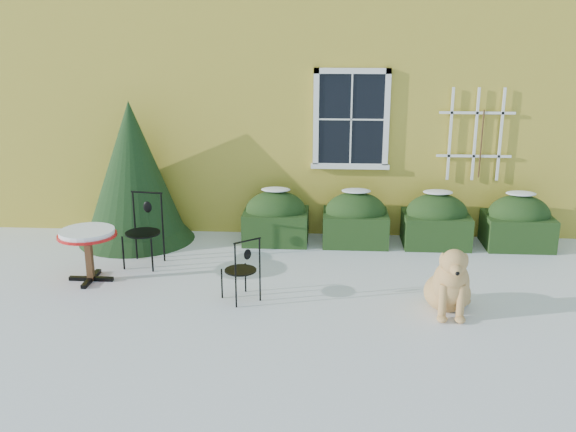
# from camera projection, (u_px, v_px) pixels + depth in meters

# --- Properties ---
(ground) EXTENTS (80.00, 80.00, 0.00)m
(ground) POSITION_uv_depth(u_px,v_px,m) (283.00, 306.00, 8.18)
(ground) COLOR white
(ground) RESTS_ON ground
(house) EXTENTS (12.40, 8.40, 6.40)m
(house) POSITION_uv_depth(u_px,v_px,m) (306.00, 36.00, 13.96)
(house) COLOR gold
(house) RESTS_ON ground
(hedge_row) EXTENTS (4.95, 0.80, 0.91)m
(hedge_row) POSITION_uv_depth(u_px,v_px,m) (396.00, 220.00, 10.40)
(hedge_row) COLOR black
(hedge_row) RESTS_ON ground
(evergreen_shrub) EXTENTS (1.90, 1.90, 2.30)m
(evergreen_shrub) POSITION_uv_depth(u_px,v_px,m) (134.00, 185.00, 10.47)
(evergreen_shrub) COLOR black
(evergreen_shrub) RESTS_ON ground
(bistro_table) EXTENTS (0.80, 0.80, 0.75)m
(bistro_table) POSITION_uv_depth(u_px,v_px,m) (87.00, 239.00, 8.81)
(bistro_table) COLOR black
(bistro_table) RESTS_ON ground
(patio_chair_near) EXTENTS (0.54, 0.54, 0.87)m
(patio_chair_near) POSITION_uv_depth(u_px,v_px,m) (242.00, 269.00, 8.22)
(patio_chair_near) COLOR black
(patio_chair_near) RESTS_ON ground
(patio_chair_far) EXTENTS (0.54, 0.53, 1.08)m
(patio_chair_far) POSITION_uv_depth(u_px,v_px,m) (144.00, 230.00, 9.47)
(patio_chair_far) COLOR black
(patio_chair_far) RESTS_ON ground
(dog) EXTENTS (0.62, 1.03, 0.92)m
(dog) POSITION_uv_depth(u_px,v_px,m) (450.00, 285.00, 7.87)
(dog) COLOR tan
(dog) RESTS_ON ground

